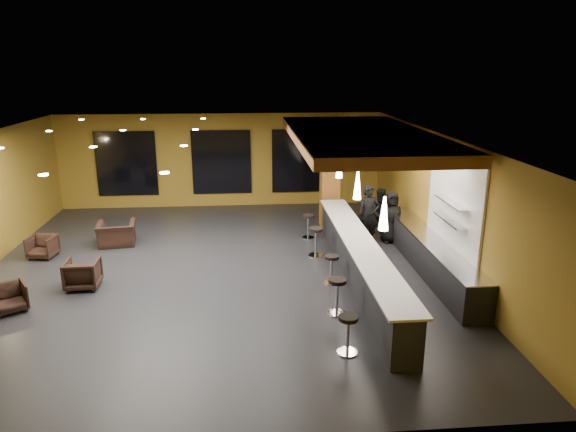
{
  "coord_description": "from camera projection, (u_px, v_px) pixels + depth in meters",
  "views": [
    {
      "loc": [
        0.87,
        -12.74,
        5.26
      ],
      "look_at": [
        2.0,
        0.5,
        1.3
      ],
      "focal_mm": 32.0,
      "sensor_mm": 36.0,
      "label": 1
    }
  ],
  "objects": [
    {
      "name": "floor",
      "position": [
        215.0,
        272.0,
        13.61
      ],
      "size": [
        12.0,
        13.0,
        0.1
      ],
      "primitive_type": "cube",
      "color": "black",
      "rests_on": "ground"
    },
    {
      "name": "ceiling",
      "position": [
        209.0,
        136.0,
        12.58
      ],
      "size": [
        12.0,
        13.0,
        0.1
      ],
      "primitive_type": "cube",
      "color": "black"
    },
    {
      "name": "wall_back",
      "position": [
        222.0,
        160.0,
        19.35
      ],
      "size": [
        12.0,
        0.1,
        3.5
      ],
      "primitive_type": "cube",
      "color": "olive",
      "rests_on": "floor"
    },
    {
      "name": "wall_front",
      "position": [
        184.0,
        337.0,
        6.84
      ],
      "size": [
        12.0,
        0.1,
        3.5
      ],
      "primitive_type": "cube",
      "color": "olive",
      "rests_on": "floor"
    },
    {
      "name": "wall_right",
      "position": [
        442.0,
        201.0,
        13.59
      ],
      "size": [
        0.1,
        13.0,
        3.5
      ],
      "primitive_type": "cube",
      "color": "olive",
      "rests_on": "floor"
    },
    {
      "name": "wood_soffit",
      "position": [
        360.0,
        136.0,
        13.92
      ],
      "size": [
        3.6,
        8.0,
        0.28
      ],
      "primitive_type": "cube",
      "color": "#975C2C",
      "rests_on": "ceiling"
    },
    {
      "name": "window_left",
      "position": [
        126.0,
        164.0,
        18.97
      ],
      "size": [
        2.2,
        0.06,
        2.4
      ],
      "primitive_type": "cube",
      "color": "black",
      "rests_on": "wall_back"
    },
    {
      "name": "window_center",
      "position": [
        222.0,
        162.0,
        19.26
      ],
      "size": [
        2.2,
        0.06,
        2.4
      ],
      "primitive_type": "cube",
      "color": "black",
      "rests_on": "wall_back"
    },
    {
      "name": "window_right",
      "position": [
        301.0,
        161.0,
        19.5
      ],
      "size": [
        2.2,
        0.06,
        2.4
      ],
      "primitive_type": "cube",
      "color": "black",
      "rests_on": "wall_back"
    },
    {
      "name": "tile_backsplash",
      "position": [
        454.0,
        202.0,
        12.55
      ],
      "size": [
        0.06,
        3.2,
        2.4
      ],
      "primitive_type": "cube",
      "color": "white",
      "rests_on": "wall_right"
    },
    {
      "name": "bar_counter",
      "position": [
        359.0,
        262.0,
        12.79
      ],
      "size": [
        0.6,
        8.0,
        1.0
      ],
      "primitive_type": "cube",
      "color": "black",
      "rests_on": "floor"
    },
    {
      "name": "bar_top",
      "position": [
        360.0,
        242.0,
        12.64
      ],
      "size": [
        0.78,
        8.1,
        0.05
      ],
      "primitive_type": "cube",
      "color": "beige",
      "rests_on": "bar_counter"
    },
    {
      "name": "prep_counter",
      "position": [
        430.0,
        255.0,
        13.45
      ],
      "size": [
        0.7,
        6.0,
        0.86
      ],
      "primitive_type": "cube",
      "color": "black",
      "rests_on": "floor"
    },
    {
      "name": "prep_top",
      "position": [
        431.0,
        239.0,
        13.32
      ],
      "size": [
        0.72,
        6.0,
        0.03
      ],
      "primitive_type": "cube",
      "color": "silver",
      "rests_on": "prep_counter"
    },
    {
      "name": "wall_shelf_lower",
      "position": [
        450.0,
        220.0,
        12.47
      ],
      "size": [
        0.3,
        1.5,
        0.03
      ],
      "primitive_type": "cube",
      "color": "silver",
      "rests_on": "wall_right"
    },
    {
      "name": "wall_shelf_upper",
      "position": [
        452.0,
        202.0,
        12.34
      ],
      "size": [
        0.3,
        1.5,
        0.03
      ],
      "primitive_type": "cube",
      "color": "silver",
      "rests_on": "wall_right"
    },
    {
      "name": "column",
      "position": [
        330.0,
        175.0,
        16.83
      ],
      "size": [
        0.6,
        0.6,
        3.5
      ],
      "primitive_type": "cube",
      "color": "brown",
      "rests_on": "floor"
    },
    {
      "name": "pendant_0",
      "position": [
        384.0,
        213.0,
        10.36
      ],
      "size": [
        0.2,
        0.2,
        0.7
      ],
      "primitive_type": "cone",
      "color": "white",
      "rests_on": "wood_soffit"
    },
    {
      "name": "pendant_1",
      "position": [
        357.0,
        185.0,
        12.74
      ],
      "size": [
        0.2,
        0.2,
        0.7
      ],
      "primitive_type": "cone",
      "color": "white",
      "rests_on": "wood_soffit"
    },
    {
      "name": "pendant_2",
      "position": [
        339.0,
        166.0,
        15.13
      ],
      "size": [
        0.2,
        0.2,
        0.7
      ],
      "primitive_type": "cone",
      "color": "white",
      "rests_on": "wood_soffit"
    },
    {
      "name": "staff_a",
      "position": [
        369.0,
        215.0,
        15.35
      ],
      "size": [
        0.67,
        0.46,
        1.8
      ],
      "primitive_type": "imported",
      "rotation": [
        0.0,
        0.0,
        0.04
      ],
      "color": "black",
      "rests_on": "floor"
    },
    {
      "name": "staff_b",
      "position": [
        381.0,
        213.0,
        16.06
      ],
      "size": [
        0.84,
        0.71,
        1.54
      ],
      "primitive_type": "imported",
      "rotation": [
        0.0,
        0.0,
        -0.18
      ],
      "color": "black",
      "rests_on": "floor"
    },
    {
      "name": "staff_c",
      "position": [
        391.0,
        217.0,
        15.52
      ],
      "size": [
        0.78,
        0.51,
        1.58
      ],
      "primitive_type": "imported",
      "rotation": [
        0.0,
        0.0,
        0.02
      ],
      "color": "black",
      "rests_on": "floor"
    },
    {
      "name": "armchair_a",
      "position": [
        9.0,
        298.0,
        11.28
      ],
      "size": [
        0.93,
        0.94,
        0.62
      ],
      "primitive_type": "imported",
      "rotation": [
        0.0,
        0.0,
        0.57
      ],
      "color": "black",
      "rests_on": "floor"
    },
    {
      "name": "armchair_b",
      "position": [
        83.0,
        274.0,
        12.45
      ],
      "size": [
        0.79,
        0.82,
        0.72
      ],
      "primitive_type": "imported",
      "rotation": [
        0.0,
        0.0,
        3.17
      ],
      "color": "black",
      "rests_on": "floor"
    },
    {
      "name": "armchair_c",
      "position": [
        42.0,
        247.0,
        14.4
      ],
      "size": [
        0.78,
        0.79,
        0.64
      ],
      "primitive_type": "imported",
      "rotation": [
        0.0,
        0.0,
        -0.15
      ],
      "color": "black",
      "rests_on": "floor"
    },
    {
      "name": "armchair_d",
      "position": [
        117.0,
        234.0,
        15.38
      ],
      "size": [
        1.21,
        1.09,
        0.71
      ],
      "primitive_type": "imported",
      "rotation": [
        0.0,
        0.0,
        3.28
      ],
      "color": "black",
      "rests_on": "floor"
    },
    {
      "name": "bar_stool_0",
      "position": [
        348.0,
        329.0,
        9.57
      ],
      "size": [
        0.39,
        0.39,
        0.77
      ],
      "rotation": [
        0.0,
        0.0,
        -0.32
      ],
      "color": "silver",
      "rests_on": "floor"
    },
    {
      "name": "bar_stool_1",
      "position": [
        337.0,
        292.0,
        11.09
      ],
      "size": [
        0.41,
        0.41,
        0.82
      ],
      "rotation": [
        0.0,
        0.0,
        0.03
      ],
      "color": "silver",
      "rests_on": "floor"
    },
    {
      "name": "bar_stool_2",
      "position": [
        332.0,
        266.0,
        12.67
      ],
      "size": [
        0.37,
        0.37,
        0.73
      ],
      "rotation": [
        0.0,
        0.0,
        0.31
      ],
      "color": "silver",
      "rests_on": "floor"
    },
    {
      "name": "bar_stool_3",
      "position": [
        316.0,
        238.0,
        14.45
      ],
      "size": [
        0.42,
        0.42,
        0.84
      ],
      "rotation": [
        0.0,
        0.0,
        0.01
      ],
      "color": "silver",
      "rests_on": "floor"
    },
    {
      "name": "bar_stool_4",
      "position": [
        308.0,
        223.0,
        15.96
      ],
      "size": [
        0.39,
        0.39,
        0.76
      ],
      "rotation": [
        0.0,
        0.0,
        -0.26
      ],
      "color": "silver",
      "rests_on": "floor"
    }
  ]
}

